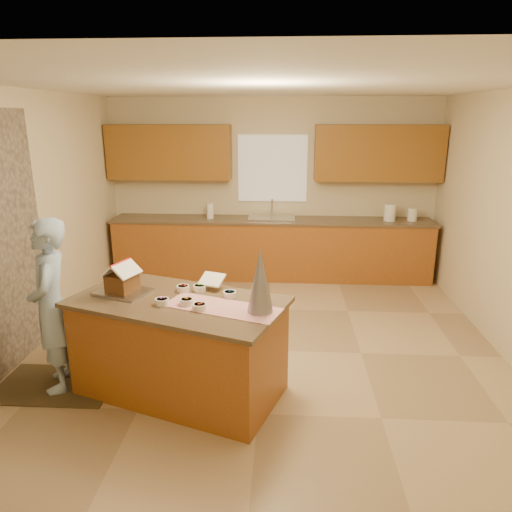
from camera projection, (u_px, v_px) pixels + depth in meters
The scene contains 26 objects.
floor at pixel (264, 350), 5.11m from camera, with size 5.50×5.50×0.00m, color tan.
ceiling at pixel (266, 85), 4.34m from camera, with size 5.50×5.50×0.00m, color silver.
wall_back at pixel (272, 188), 7.35m from camera, with size 5.50×5.50×0.00m, color beige.
wall_front at pixel (238, 370), 2.09m from camera, with size 5.50×5.50×0.00m, color beige.
wall_left at pixel (22, 225), 4.87m from camera, with size 5.50×5.50×0.00m, color beige.
window_curtain at pixel (273, 169), 7.24m from camera, with size 1.05×0.03×1.00m, color white.
back_counter_base at pixel (271, 249), 7.32m from camera, with size 4.80×0.60×0.88m, color #9C4F20.
back_counter_top at pixel (272, 220), 7.19m from camera, with size 4.85×0.63×0.04m, color brown.
upper_cabinet_left at pixel (169, 152), 7.11m from camera, with size 1.85×0.35×0.80m, color brown.
upper_cabinet_right at pixel (378, 153), 6.93m from camera, with size 1.85×0.35×0.80m, color brown.
sink at pixel (272, 221), 7.20m from camera, with size 0.70×0.45×0.12m, color silver.
faucet at pixel (272, 208), 7.32m from camera, with size 0.03×0.03×0.28m, color silver.
island_base at pixel (180, 349), 4.23m from camera, with size 1.75×0.88×0.86m, color #9C4F20.
island_top at pixel (177, 302), 4.11m from camera, with size 1.83×0.95×0.04m, color brown.
table_runner at pixel (222, 307), 3.94m from camera, with size 0.97×0.35×0.01m, color #9F0B18.
baking_tray at pixel (123, 292), 4.26m from camera, with size 0.45×0.33×0.02m, color silver.
cookbook at pixel (212, 279), 4.35m from camera, with size 0.21×0.02×0.18m, color white.
tinsel_tree at pixel (260, 280), 3.78m from camera, with size 0.21×0.21×0.54m, color #9F9EA9.
rug at pixel (57, 385), 4.44m from camera, with size 1.08×0.70×0.01m, color black.
boy at pixel (51, 306), 4.21m from camera, with size 0.58×0.38×1.59m, color #9BB7DC.
canister_a at pixel (390, 214), 7.05m from camera, with size 0.15×0.15×0.21m, color white.
canister_b at pixel (390, 212), 7.05m from camera, with size 0.17×0.17×0.25m, color white.
canister_c at pixel (412, 215), 7.04m from camera, with size 0.13×0.13×0.19m, color white.
paper_towel at pixel (210, 211), 7.21m from camera, with size 0.11×0.11×0.23m, color white.
gingerbread_house at pixel (122, 280), 4.22m from camera, with size 0.34×0.35×0.27m.
candy_bowls at pixel (194, 297), 4.10m from camera, with size 0.67×0.56×0.05m.
Camera 1 is at (0.19, -4.60, 2.43)m, focal length 33.27 mm.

